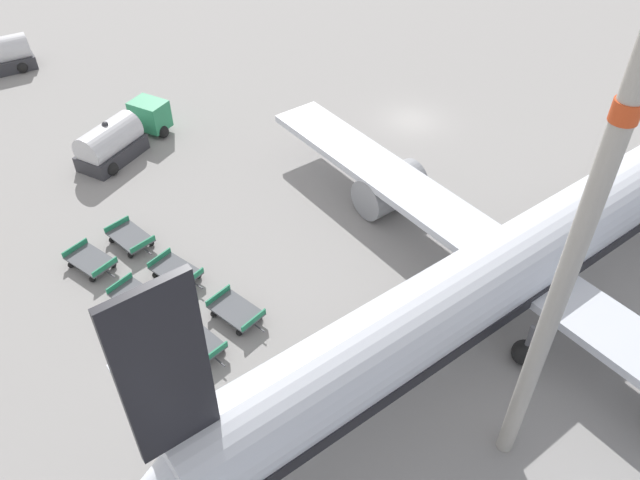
# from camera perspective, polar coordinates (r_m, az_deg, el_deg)

# --- Properties ---
(ground_plane) EXTENTS (500.00, 500.00, 0.00)m
(ground_plane) POSITION_cam_1_polar(r_m,az_deg,el_deg) (48.16, 8.37, 10.79)
(ground_plane) COLOR gray
(airplane) EXTENTS (39.00, 45.40, 12.46)m
(airplane) POSITION_cam_1_polar(r_m,az_deg,el_deg) (32.88, 19.21, -0.98)
(airplane) COLOR silver
(airplane) RESTS_ON ground_plane
(fuel_tanker_secondary) EXTENTS (5.38, 7.73, 2.95)m
(fuel_tanker_secondary) POSITION_cam_1_polar(r_m,az_deg,el_deg) (45.35, -17.88, 8.86)
(fuel_tanker_secondary) COLOR #2D8C5B
(fuel_tanker_secondary) RESTS_ON ground_plane
(baggage_dolly_row_near_col_a) EXTENTS (3.49, 2.35, 0.92)m
(baggage_dolly_row_near_col_a) POSITION_cam_1_polar(r_m,az_deg,el_deg) (36.75, -20.22, -1.81)
(baggage_dolly_row_near_col_a) COLOR #515459
(baggage_dolly_row_near_col_a) RESTS_ON ground_plane
(baggage_dolly_row_near_col_b) EXTENTS (3.49, 2.31, 0.92)m
(baggage_dolly_row_near_col_b) POSITION_cam_1_polar(r_m,az_deg,el_deg) (33.87, -16.43, -5.10)
(baggage_dolly_row_near_col_b) COLOR #515459
(baggage_dolly_row_near_col_b) RESTS_ON ground_plane
(baggage_dolly_row_near_col_c) EXTENTS (3.48, 2.11, 0.92)m
(baggage_dolly_row_near_col_c) POSITION_cam_1_polar(r_m,az_deg,el_deg) (31.12, -11.16, -9.16)
(baggage_dolly_row_near_col_c) COLOR #515459
(baggage_dolly_row_near_col_c) RESTS_ON ground_plane
(baggage_dolly_row_mid_a_col_a) EXTENTS (3.48, 2.11, 0.92)m
(baggage_dolly_row_mid_a_col_a) POSITION_cam_1_polar(r_m,az_deg,el_deg) (37.58, -16.94, 0.21)
(baggage_dolly_row_mid_a_col_a) COLOR #515459
(baggage_dolly_row_mid_a_col_a) RESTS_ON ground_plane
(baggage_dolly_row_mid_a_col_b) EXTENTS (3.49, 2.32, 0.92)m
(baggage_dolly_row_mid_a_col_b) POSITION_cam_1_polar(r_m,az_deg,el_deg) (34.78, -13.02, -2.81)
(baggage_dolly_row_mid_a_col_b) COLOR #515459
(baggage_dolly_row_mid_a_col_b) RESTS_ON ground_plane
(baggage_dolly_row_mid_a_col_c) EXTENTS (3.49, 2.21, 0.92)m
(baggage_dolly_row_mid_a_col_c) POSITION_cam_1_polar(r_m,az_deg,el_deg) (32.16, -7.68, -6.46)
(baggage_dolly_row_mid_a_col_c) COLOR #515459
(baggage_dolly_row_mid_a_col_c) RESTS_ON ground_plane
(apron_light_mast) EXTENTS (2.00, 0.77, 20.57)m
(apron_light_mast) POSITION_cam_1_polar(r_m,az_deg,el_deg) (20.59, 22.39, -0.60)
(apron_light_mast) COLOR #ADA89E
(apron_light_mast) RESTS_ON ground_plane
(stand_guidance_stripe) EXTENTS (0.56, 31.59, 0.01)m
(stand_guidance_stripe) POSITION_cam_1_polar(r_m,az_deg,el_deg) (29.46, 6.91, -14.01)
(stand_guidance_stripe) COLOR white
(stand_guidance_stripe) RESTS_ON ground_plane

